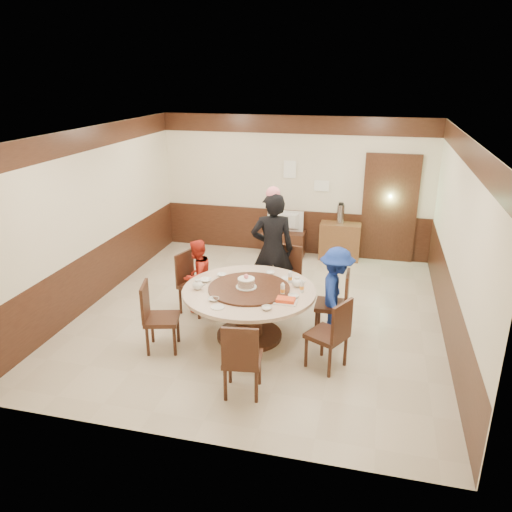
% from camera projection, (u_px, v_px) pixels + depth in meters
% --- Properties ---
extents(room, '(6.00, 6.04, 2.84)m').
position_uv_depth(room, '(261.00, 249.00, 7.53)').
color(room, beige).
rests_on(room, ground).
extents(banquet_table, '(1.86, 1.86, 0.78)m').
position_uv_depth(banquet_table, '(249.00, 303.00, 7.01)').
color(banquet_table, '#371C11').
rests_on(banquet_table, ground).
extents(chair_0, '(0.45, 0.44, 0.97)m').
position_uv_depth(chair_0, '(332.00, 315.00, 7.18)').
color(chair_0, '#371C11').
rests_on(chair_0, ground).
extents(chair_1, '(0.51, 0.52, 0.97)m').
position_uv_depth(chair_1, '(285.00, 287.00, 8.09)').
color(chair_1, '#371C11').
rests_on(chair_1, ground).
extents(chair_2, '(0.56, 0.55, 0.97)m').
position_uv_depth(chair_2, '(195.00, 294.00, 7.86)').
color(chair_2, '#371C11').
rests_on(chair_2, ground).
extents(chair_3, '(0.55, 0.54, 0.97)m').
position_uv_depth(chair_3, '(161.00, 329.00, 6.79)').
color(chair_3, '#371C11').
rests_on(chair_3, ground).
extents(chair_4, '(0.50, 0.50, 0.97)m').
position_uv_depth(chair_4, '(242.00, 371.00, 5.83)').
color(chair_4, '#371C11').
rests_on(chair_4, ground).
extents(chair_5, '(0.60, 0.60, 0.97)m').
position_uv_depth(chair_5, '(328.00, 346.00, 6.37)').
color(chair_5, '#371C11').
rests_on(chair_5, ground).
extents(person_standing, '(0.78, 0.63, 1.87)m').
position_uv_depth(person_standing, '(272.00, 250.00, 7.89)').
color(person_standing, black).
rests_on(person_standing, ground).
extents(person_red, '(0.60, 0.68, 1.17)m').
position_uv_depth(person_red, '(197.00, 276.00, 7.82)').
color(person_red, red).
rests_on(person_red, ground).
extents(person_blue, '(0.57, 0.90, 1.32)m').
position_uv_depth(person_blue, '(336.00, 292.00, 7.05)').
color(person_blue, navy).
rests_on(person_blue, ground).
extents(birthday_cake, '(0.29, 0.29, 0.20)m').
position_uv_depth(birthday_cake, '(246.00, 283.00, 6.90)').
color(birthday_cake, white).
rests_on(birthday_cake, banquet_table).
extents(teapot_left, '(0.17, 0.15, 0.13)m').
position_uv_depth(teapot_left, '(198.00, 285.00, 6.91)').
color(teapot_left, white).
rests_on(teapot_left, banquet_table).
extents(teapot_right, '(0.17, 0.15, 0.13)m').
position_uv_depth(teapot_right, '(297.00, 283.00, 7.00)').
color(teapot_right, white).
rests_on(teapot_right, banquet_table).
extents(bowl_0, '(0.14, 0.14, 0.03)m').
position_uv_depth(bowl_0, '(222.00, 275.00, 7.38)').
color(bowl_0, white).
rests_on(bowl_0, banquet_table).
extents(bowl_1, '(0.13, 0.13, 0.04)m').
position_uv_depth(bowl_1, '(267.00, 308.00, 6.34)').
color(bowl_1, white).
rests_on(bowl_1, banquet_table).
extents(bowl_2, '(0.14, 0.14, 0.03)m').
position_uv_depth(bowl_2, '(214.00, 299.00, 6.59)').
color(bowl_2, white).
rests_on(bowl_2, banquet_table).
extents(bowl_3, '(0.14, 0.14, 0.05)m').
position_uv_depth(bowl_3, '(293.00, 296.00, 6.66)').
color(bowl_3, white).
rests_on(bowl_3, banquet_table).
extents(bowl_4, '(0.17, 0.17, 0.04)m').
position_uv_depth(bowl_4, '(205.00, 280.00, 7.18)').
color(bowl_4, white).
rests_on(bowl_4, banquet_table).
extents(bowl_5, '(0.13, 0.13, 0.04)m').
position_uv_depth(bowl_5, '(270.00, 273.00, 7.44)').
color(bowl_5, white).
rests_on(bowl_5, banquet_table).
extents(saucer_near, '(0.18, 0.18, 0.01)m').
position_uv_depth(saucer_near, '(218.00, 307.00, 6.40)').
color(saucer_near, white).
rests_on(saucer_near, banquet_table).
extents(saucer_far, '(0.18, 0.18, 0.01)m').
position_uv_depth(saucer_far, '(287.00, 278.00, 7.28)').
color(saucer_far, white).
rests_on(saucer_far, banquet_table).
extents(shrimp_platter, '(0.30, 0.20, 0.06)m').
position_uv_depth(shrimp_platter, '(286.00, 301.00, 6.52)').
color(shrimp_platter, white).
rests_on(shrimp_platter, banquet_table).
extents(bottle_0, '(0.06, 0.06, 0.16)m').
position_uv_depth(bottle_0, '(283.00, 290.00, 6.72)').
color(bottle_0, silver).
rests_on(bottle_0, banquet_table).
extents(bottle_1, '(0.06, 0.06, 0.16)m').
position_uv_depth(bottle_1, '(302.00, 287.00, 6.81)').
color(bottle_1, silver).
rests_on(bottle_1, banquet_table).
extents(bottle_2, '(0.06, 0.06, 0.16)m').
position_uv_depth(bottle_2, '(290.00, 277.00, 7.12)').
color(bottle_2, silver).
rests_on(bottle_2, banquet_table).
extents(tv_stand, '(0.85, 0.45, 0.50)m').
position_uv_depth(tv_stand, '(284.00, 243.00, 10.34)').
color(tv_stand, '#371C11').
rests_on(tv_stand, ground).
extents(television, '(0.75, 0.10, 0.43)m').
position_uv_depth(television, '(285.00, 222.00, 10.18)').
color(television, gray).
rests_on(television, tv_stand).
extents(side_cabinet, '(0.80, 0.40, 0.75)m').
position_uv_depth(side_cabinet, '(340.00, 241.00, 10.07)').
color(side_cabinet, brown).
rests_on(side_cabinet, ground).
extents(thermos, '(0.15, 0.15, 0.38)m').
position_uv_depth(thermos, '(341.00, 214.00, 9.88)').
color(thermos, silver).
rests_on(thermos, side_cabinet).
extents(notice_left, '(0.25, 0.00, 0.35)m').
position_uv_depth(notice_left, '(290.00, 169.00, 10.00)').
color(notice_left, white).
rests_on(notice_left, room).
extents(notice_right, '(0.30, 0.00, 0.22)m').
position_uv_depth(notice_right, '(322.00, 186.00, 9.96)').
color(notice_right, white).
rests_on(notice_right, room).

